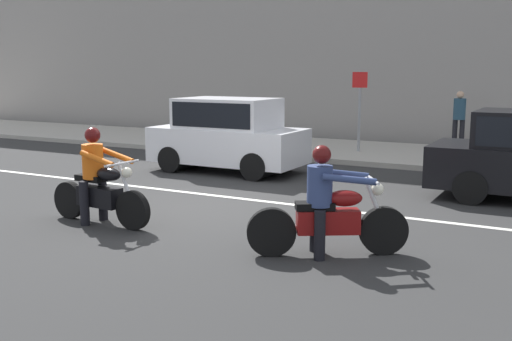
% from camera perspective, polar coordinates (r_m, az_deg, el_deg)
% --- Properties ---
extents(ground_plane, '(80.00, 80.00, 0.00)m').
position_cam_1_polar(ground_plane, '(11.02, -4.09, -3.52)').
color(ground_plane, '#2B2B2B').
extents(sidewalk_slab, '(40.00, 4.40, 0.14)m').
position_cam_1_polar(sidewalk_slab, '(18.17, 9.57, 1.78)').
color(sidewalk_slab, '#A8A399').
rests_on(sidewalk_slab, ground_plane).
extents(lane_marking_stripe, '(18.00, 0.14, 0.01)m').
position_cam_1_polar(lane_marking_stripe, '(12.13, -4.56, -2.30)').
color(lane_marking_stripe, silver).
rests_on(lane_marking_stripe, ground_plane).
extents(motorcycle_with_rider_denim_blue, '(1.93, 1.24, 1.51)m').
position_cam_1_polar(motorcycle_with_rider_denim_blue, '(8.14, 6.77, -3.79)').
color(motorcycle_with_rider_denim_blue, black).
rests_on(motorcycle_with_rider_denim_blue, ground_plane).
extents(motorcycle_with_rider_orange_stripe, '(2.06, 0.70, 1.57)m').
position_cam_1_polar(motorcycle_with_rider_orange_stripe, '(10.07, -14.68, -1.30)').
color(motorcycle_with_rider_orange_stripe, black).
rests_on(motorcycle_with_rider_orange_stripe, ground_plane).
extents(parked_hatchback_white, '(3.73, 1.76, 1.80)m').
position_cam_1_polar(parked_hatchback_white, '(14.72, -2.70, 3.47)').
color(parked_hatchback_white, silver).
rests_on(parked_hatchback_white, ground_plane).
extents(street_sign_post, '(0.44, 0.08, 2.30)m').
position_cam_1_polar(street_sign_post, '(17.57, 9.77, 6.35)').
color(street_sign_post, gray).
rests_on(street_sign_post, sidewalk_slab).
extents(pedestrian_bystander, '(0.34, 0.34, 1.74)m').
position_cam_1_polar(pedestrian_bystander, '(18.22, 18.67, 4.88)').
color(pedestrian_bystander, black).
rests_on(pedestrian_bystander, sidewalk_slab).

